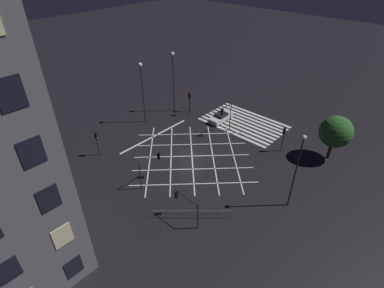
{
  "coord_description": "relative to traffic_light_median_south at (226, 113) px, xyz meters",
  "views": [
    {
      "loc": [
        -21.41,
        23.26,
        23.09
      ],
      "look_at": [
        0.0,
        0.0,
        1.89
      ],
      "focal_mm": 28.0,
      "sensor_mm": 36.0,
      "label": 1
    }
  ],
  "objects": [
    {
      "name": "street_lamp_west",
      "position": [
        11.1,
        5.68,
        3.68
      ],
      "size": [
        0.59,
        0.59,
        9.39
      ],
      "color": "black",
      "rests_on": "ground_plane"
    },
    {
      "name": "traffic_light_median_north",
      "position": [
        -0.45,
        14.31,
        -0.51
      ],
      "size": [
        0.36,
        3.1,
        3.72
      ],
      "rotation": [
        0.0,
        0.0,
        -1.57
      ],
      "color": "black",
      "rests_on": "ground_plane"
    },
    {
      "name": "waiting_car",
      "position": [
        2.68,
        -2.53,
        -2.69
      ],
      "size": [
        1.7,
        4.21,
        1.25
      ],
      "rotation": [
        0.0,
        0.0,
        1.57
      ],
      "color": "silver",
      "rests_on": "ground_plane"
    },
    {
      "name": "traffic_light_se_cross",
      "position": [
        8.4,
        -1.45,
        -0.82
      ],
      "size": [
        0.36,
        0.39,
        3.43
      ],
      "rotation": [
        0.0,
        0.0,
        1.57
      ],
      "color": "black",
      "rests_on": "ground_plane"
    },
    {
      "name": "street_lamp_far",
      "position": [
        -13.83,
        7.07,
        2.48
      ],
      "size": [
        0.45,
        0.45,
        8.74
      ],
      "color": "black",
      "rests_on": "ground_plane"
    },
    {
      "name": "traffic_light_sw_cross",
      "position": [
        -8.32,
        -1.4,
        -0.68
      ],
      "size": [
        0.36,
        0.39,
        3.62
      ],
      "rotation": [
        0.0,
        0.0,
        1.57
      ],
      "color": "black",
      "rests_on": "ground_plane"
    },
    {
      "name": "street_tree_near",
      "position": [
        -13.51,
        -4.15,
        0.13
      ],
      "size": [
        2.83,
        2.83,
        4.84
      ],
      "color": "#38281C",
      "rests_on": "ground_plane"
    },
    {
      "name": "traffic_light_ne_main",
      "position": [
        8.58,
        15.53,
        -0.71
      ],
      "size": [
        0.39,
        0.36,
        3.59
      ],
      "rotation": [
        0.0,
        0.0,
        3.14
      ],
      "color": "black",
      "rests_on": "ground_plane"
    },
    {
      "name": "traffic_light_median_south",
      "position": [
        0.0,
        0.0,
        0.0
      ],
      "size": [
        0.36,
        2.42,
        4.47
      ],
      "rotation": [
        0.0,
        0.0,
        1.57
      ],
      "color": "black",
      "rests_on": "ground_plane"
    },
    {
      "name": "ground_plane",
      "position": [
        -0.39,
        7.47,
        -3.28
      ],
      "size": [
        200.0,
        200.0,
        0.0
      ],
      "primitive_type": "plane",
      "color": "black"
    },
    {
      "name": "street_lamp_east",
      "position": [
        10.46,
        -0.01,
        3.94
      ],
      "size": [
        0.59,
        0.59,
        9.75
      ],
      "color": "black",
      "rests_on": "ground_plane"
    },
    {
      "name": "traffic_light_nw_main",
      "position": [
        -7.14,
        15.88,
        -0.89
      ],
      "size": [
        3.12,
        0.36,
        3.22
      ],
      "color": "black",
      "rests_on": "ground_plane"
    },
    {
      "name": "pedestrian_railing",
      "position": [
        -7.58,
        15.28,
        -2.61
      ],
      "size": [
        5.76,
        5.31,
        1.05
      ],
      "rotation": [
        0.0,
        0.0,
        -2.4
      ],
      "color": "gray",
      "rests_on": "ground_plane"
    },
    {
      "name": "street_tree_far",
      "position": [
        -13.61,
        -4.26,
        0.63
      ],
      "size": [
        3.99,
        3.99,
        5.92
      ],
      "color": "#38281C",
      "rests_on": "ground_plane"
    },
    {
      "name": "traffic_light_se_main",
      "position": [
        7.52,
        -0.6,
        -0.43
      ],
      "size": [
        0.39,
        0.36,
        3.99
      ],
      "rotation": [
        0.0,
        0.0,
        3.14
      ],
      "color": "black",
      "rests_on": "ground_plane"
    },
    {
      "name": "road_markings",
      "position": [
        -0.05,
        -0.71,
        -3.27
      ],
      "size": [
        18.43,
        24.9,
        0.01
      ],
      "color": "silver",
      "rests_on": "ground_plane"
    }
  ]
}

